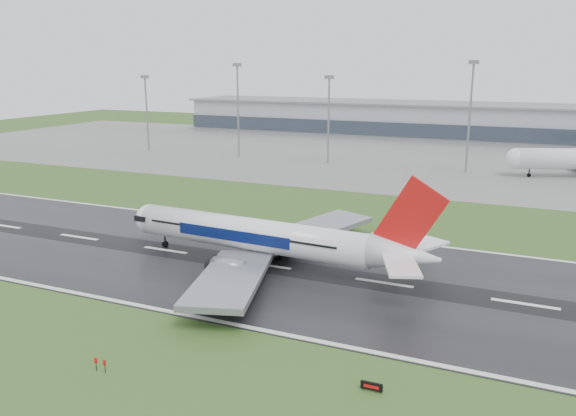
% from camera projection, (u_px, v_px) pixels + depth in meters
% --- Properties ---
extents(ground, '(520.00, 520.00, 0.00)m').
position_uv_depth(ground, '(266.00, 266.00, 95.05)').
color(ground, '#2D4E1C').
rests_on(ground, ground).
extents(runway, '(400.00, 45.00, 0.10)m').
position_uv_depth(runway, '(266.00, 265.00, 95.04)').
color(runway, black).
rests_on(runway, ground).
extents(apron, '(400.00, 130.00, 0.08)m').
position_uv_depth(apron, '(416.00, 157.00, 206.26)').
color(apron, slate).
rests_on(apron, ground).
extents(terminal, '(240.00, 36.00, 15.00)m').
position_uv_depth(terminal, '(443.00, 122.00, 257.83)').
color(terminal, '#92949D').
rests_on(terminal, ground).
extents(main_airliner, '(58.57, 56.09, 16.39)m').
position_uv_depth(main_airliner, '(271.00, 217.00, 93.06)').
color(main_airliner, white).
rests_on(main_airliner, runway).
extents(runway_sign, '(2.31, 0.49, 1.04)m').
position_uv_depth(runway_sign, '(372.00, 387.00, 58.35)').
color(runway_sign, black).
rests_on(runway_sign, ground).
extents(floodmast_0, '(0.64, 0.64, 27.41)m').
position_uv_depth(floodmast_0, '(147.00, 115.00, 218.60)').
color(floodmast_0, gray).
rests_on(floodmast_0, ground).
extents(floodmast_1, '(0.64, 0.64, 31.79)m').
position_uv_depth(floodmast_1, '(238.00, 113.00, 202.82)').
color(floodmast_1, gray).
rests_on(floodmast_1, ground).
extents(floodmast_2, '(0.64, 0.64, 27.88)m').
position_uv_depth(floodmast_2, '(329.00, 122.00, 190.17)').
color(floodmast_2, gray).
rests_on(floodmast_2, ground).
extents(floodmast_3, '(0.64, 0.64, 32.56)m').
position_uv_depth(floodmast_3, '(469.00, 120.00, 172.25)').
color(floodmast_3, gray).
rests_on(floodmast_3, ground).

